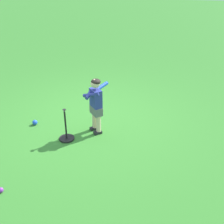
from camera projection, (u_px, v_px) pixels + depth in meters
ground_plane at (93, 118)px, 6.03m from camera, size 40.00×40.00×0.00m
child_batter at (96, 101)px, 5.27m from camera, size 0.57×0.38×1.08m
play_ball_near_batter at (1, 190)px, 4.11m from camera, size 0.07×0.07×0.07m
play_ball_far_right at (35, 122)px, 5.77m from camera, size 0.10×0.10×0.10m
batting_tee at (66, 134)px, 5.28m from camera, size 0.28×0.28×0.62m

